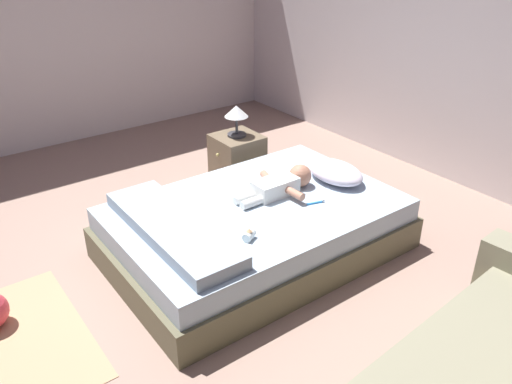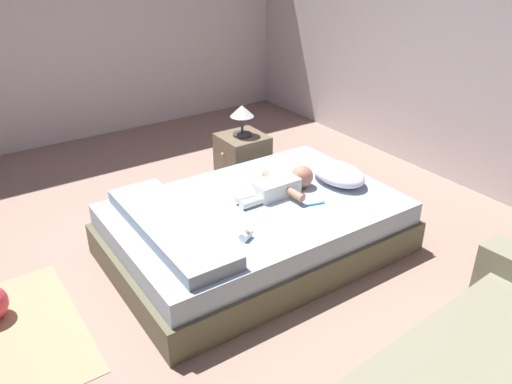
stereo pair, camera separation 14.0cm
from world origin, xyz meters
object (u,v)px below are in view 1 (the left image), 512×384
object	(u,v)px
toothbrush	(316,202)
baby_bottle	(249,235)
bed	(256,229)
pillow	(336,172)
lamp	(236,114)
baby	(282,184)
nightstand	(237,160)

from	to	relation	value
toothbrush	baby_bottle	xyz separation A→B (m)	(0.10, -0.67, 0.03)
bed	toothbrush	size ratio (longest dim) A/B	14.85
pillow	baby_bottle	size ratio (longest dim) A/B	4.60
bed	lamp	xyz separation A→B (m)	(-1.04, 0.55, 0.49)
toothbrush	lamp	world-z (taller)	lamp
baby	toothbrush	world-z (taller)	baby
toothbrush	baby_bottle	distance (m)	0.68
bed	toothbrush	xyz separation A→B (m)	(0.25, 0.36, 0.21)
pillow	lamp	distance (m)	1.13
pillow	toothbrush	distance (m)	0.43
baby	lamp	xyz separation A→B (m)	(-1.00, 0.28, 0.22)
nightstand	toothbrush	bearing A→B (deg)	-8.54
pillow	lamp	bearing A→B (deg)	-170.38
baby	lamp	bearing A→B (deg)	164.26
nightstand	baby_bottle	xyz separation A→B (m)	(1.39, -0.87, 0.20)
bed	baby	xyz separation A→B (m)	(-0.04, 0.27, 0.27)
baby	baby_bottle	world-z (taller)	baby
lamp	baby_bottle	distance (m)	1.65
pillow	baby_bottle	bearing A→B (deg)	-74.36
toothbrush	lamp	bearing A→B (deg)	171.46
pillow	nightstand	xyz separation A→B (m)	(-1.09, -0.19, -0.23)
nightstand	lamp	bearing A→B (deg)	90.00
bed	nightstand	distance (m)	1.18
pillow	baby	distance (m)	0.48
pillow	toothbrush	size ratio (longest dim) A/B	3.50
baby	toothbrush	xyz separation A→B (m)	(0.29, 0.09, -0.06)
nightstand	lamp	xyz separation A→B (m)	(0.00, 0.00, 0.45)
toothbrush	bed	bearing A→B (deg)	-124.78
nightstand	baby_bottle	size ratio (longest dim) A/B	4.47
bed	baby	size ratio (longest dim) A/B	3.15
bed	baby	world-z (taller)	baby
pillow	baby_bottle	distance (m)	1.09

